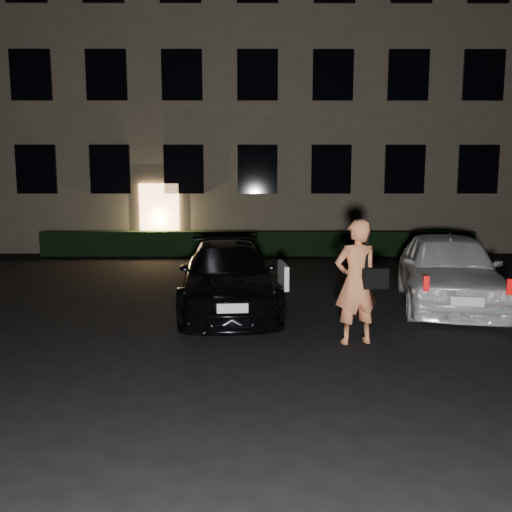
{
  "coord_description": "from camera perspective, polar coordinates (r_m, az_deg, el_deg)",
  "views": [
    {
      "loc": [
        -0.1,
        -6.88,
        2.31
      ],
      "look_at": [
        -0.08,
        2.0,
        1.11
      ],
      "focal_mm": 35.0,
      "sensor_mm": 36.0,
      "label": 1
    }
  ],
  "objects": [
    {
      "name": "ground",
      "position": [
        7.26,
        0.66,
        -10.88
      ],
      "size": [
        80.0,
        80.0,
        0.0
      ],
      "primitive_type": "plane",
      "color": "black",
      "rests_on": "ground"
    },
    {
      "name": "building",
      "position": [
        22.18,
        0.11,
        17.24
      ],
      "size": [
        20.0,
        8.11,
        12.0
      ],
      "color": "#6D604E",
      "rests_on": "ground"
    },
    {
      "name": "hedge",
      "position": [
        17.48,
        0.18,
        1.47
      ],
      "size": [
        15.0,
        0.7,
        0.85
      ],
      "primitive_type": "cube",
      "color": "black",
      "rests_on": "ground"
    },
    {
      "name": "sedan",
      "position": [
        9.64,
        -3.21,
        -2.34
      ],
      "size": [
        2.17,
        4.56,
        1.27
      ],
      "rotation": [
        0.0,
        0.0,
        0.08
      ],
      "color": "black",
      "rests_on": "ground"
    },
    {
      "name": "hatch",
      "position": [
        10.55,
        21.04,
        -1.41
      ],
      "size": [
        2.67,
        4.62,
        1.48
      ],
      "rotation": [
        0.0,
        0.0,
        -0.23
      ],
      "color": "white",
      "rests_on": "ground"
    },
    {
      "name": "man",
      "position": [
        7.58,
        11.45,
        -2.9
      ],
      "size": [
        0.85,
        0.6,
        1.87
      ],
      "rotation": [
        0.0,
        0.0,
        3.39
      ],
      "color": "#E88352",
      "rests_on": "ground"
    }
  ]
}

